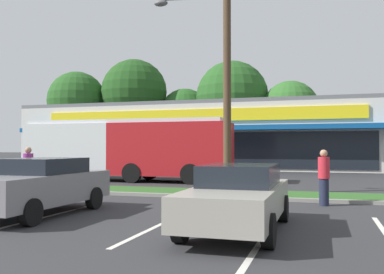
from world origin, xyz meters
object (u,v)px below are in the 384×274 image
Objects in this scene: utility_pole at (224,48)px; car_0 at (65,162)px; city_bus at (127,148)px; car_3 at (239,196)px; car_5 at (39,185)px; pedestrian_near_bench at (324,177)px; pedestrian_by_pole at (28,171)px.

utility_pole is 2.30× the size of car_0.
city_bus is 14.39m from car_3.
car_5 is 2.63× the size of pedestrian_near_bench.
car_3 is (1.89, -6.86, -4.91)m from utility_pole.
utility_pole is 8.65m from car_3.
car_0 is at bearing -137.69° from car_3.
pedestrian_near_bench reaches higher than car_0.
utility_pole reaches higher than pedestrian_by_pole.
car_3 is at bearing -74.59° from utility_pole.
utility_pole is 18.44m from car_0.
car_5 is at bearing 105.89° from pedestrian_by_pole.
utility_pole is at bearing 177.28° from pedestrian_by_pole.
car_3 is 2.59× the size of pedestrian_by_pole.
utility_pole is 2.25× the size of car_3.
car_3 is at bearing 84.46° from car_5.
pedestrian_near_bench is 10.38m from pedestrian_by_pole.
pedestrian_by_pole reaches higher than car_3.
car_0 is at bearing -148.33° from car_5.
utility_pole is 6.43m from pedestrian_near_bench.
city_bus reaches higher than car_0.
city_bus is 6.23× the size of pedestrian_by_pole.
city_bus is 9.78m from car_0.
utility_pole is at bearing 150.34° from car_5.
pedestrian_near_bench is at bearing 144.18° from city_bus.
car_5 is 4.69m from pedestrian_by_pole.
pedestrian_near_bench reaches higher than car_3.
car_0 is 1.01× the size of car_5.
car_0 is 0.98× the size of car_3.
car_0 is (-14.15, 10.76, -4.90)m from utility_pole.
pedestrian_near_bench is (7.27, 4.09, 0.08)m from car_5.
city_bus is 2.46× the size of car_0.
car_3 is 5.52m from car_5.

